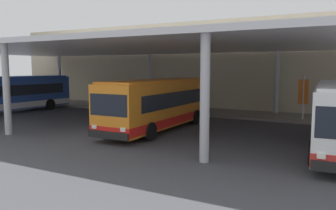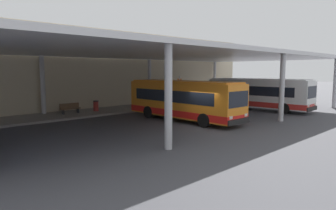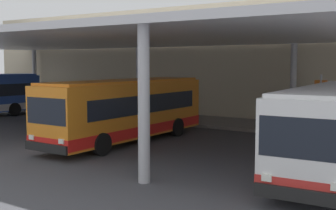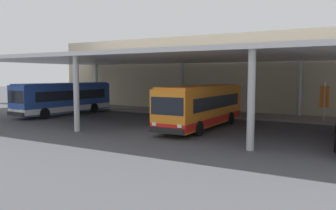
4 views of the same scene
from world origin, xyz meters
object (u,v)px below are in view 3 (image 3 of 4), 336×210
at_px(bus_second_bay, 127,110).
at_px(trash_bin, 171,110).
at_px(bench_waiting, 143,108).
at_px(banner_sign, 320,99).
at_px(bus_middle_bay, 336,128).

height_order(bus_second_bay, trash_bin, bus_second_bay).
distance_m(bench_waiting, banner_sign, 13.12).
distance_m(bus_second_bay, banner_sign, 10.90).
height_order(trash_bin, banner_sign, banner_sign).
bearing_deg(trash_bin, bench_waiting, 178.71).
distance_m(bus_second_bay, bench_waiting, 10.24).
relative_size(bus_second_bay, bus_middle_bay, 0.99).
xyz_separation_m(bus_second_bay, trash_bin, (-2.85, 8.60, -0.98)).
xyz_separation_m(bench_waiting, banner_sign, (13.02, -0.88, 1.32)).
relative_size(bus_second_bay, bench_waiting, 5.86).
xyz_separation_m(bus_second_bay, banner_sign, (7.63, 7.78, 0.32)).
xyz_separation_m(bus_second_bay, bench_waiting, (-5.39, 8.66, -0.99)).
bearing_deg(banner_sign, bus_second_bay, -134.46).
distance_m(bus_middle_bay, trash_bin, 16.22).
height_order(bus_second_bay, bench_waiting, bus_second_bay).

